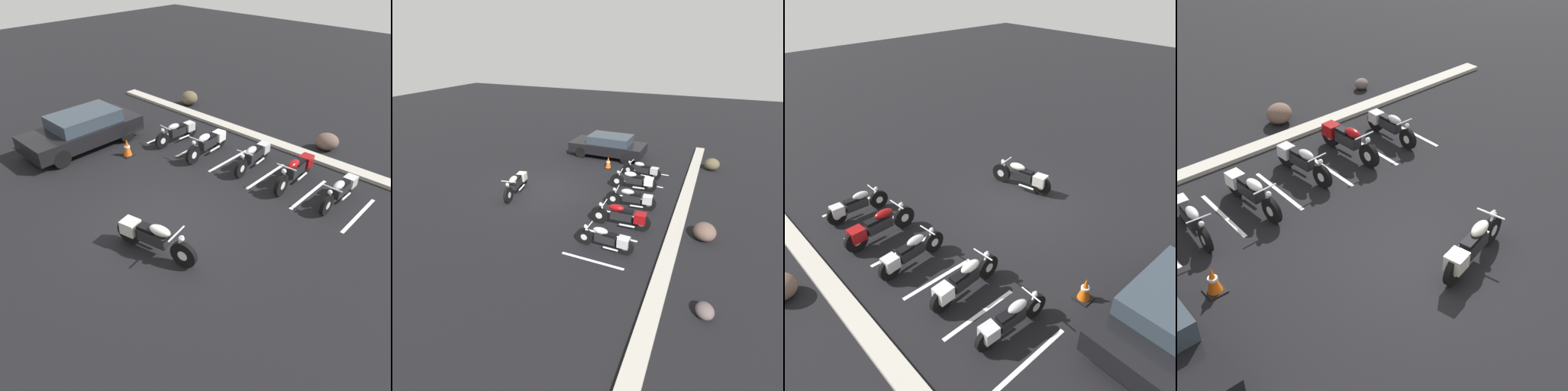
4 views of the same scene
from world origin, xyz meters
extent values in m
plane|color=black|center=(0.00, 0.00, 0.00)|extent=(60.00, 60.00, 0.00)
cylinder|color=black|center=(1.55, -0.60, 0.34)|extent=(0.70, 0.26, 0.69)
cylinder|color=silver|center=(1.55, -0.60, 0.34)|extent=(0.28, 0.18, 0.26)
cylinder|color=black|center=(-0.03, -0.93, 0.34)|extent=(0.70, 0.26, 0.69)
cylinder|color=silver|center=(-0.03, -0.93, 0.34)|extent=(0.28, 0.18, 0.26)
cube|color=black|center=(0.71, -0.78, 0.50)|extent=(0.83, 0.45, 0.31)
ellipsoid|color=beige|center=(0.91, -0.74, 0.78)|extent=(0.63, 0.38, 0.25)
cube|color=black|center=(0.53, -0.82, 0.71)|extent=(0.50, 0.34, 0.08)
cube|color=beige|center=(0.02, -0.92, 0.53)|extent=(0.48, 0.45, 0.35)
cylinder|color=silver|center=(1.42, -0.63, 0.61)|extent=(0.28, 0.12, 0.55)
cylinder|color=silver|center=(1.36, -0.64, 0.88)|extent=(0.17, 0.64, 0.04)
sphere|color=silver|center=(1.50, -0.61, 0.80)|extent=(0.15, 0.15, 0.15)
cylinder|color=silver|center=(0.42, -0.69, 0.19)|extent=(0.57, 0.19, 0.07)
cylinder|color=black|center=(-3.34, 3.24, 0.30)|extent=(0.15, 0.60, 0.59)
cylinder|color=silver|center=(-3.34, 3.24, 0.30)|extent=(0.13, 0.23, 0.23)
cylinder|color=black|center=(-3.25, 4.63, 0.30)|extent=(0.15, 0.60, 0.59)
cylinder|color=silver|center=(-3.25, 4.63, 0.30)|extent=(0.13, 0.23, 0.23)
cube|color=black|center=(-3.29, 3.98, 0.43)|extent=(0.29, 0.70, 0.27)
ellipsoid|color=#B7B7BC|center=(-3.30, 3.80, 0.67)|extent=(0.26, 0.52, 0.22)
cube|color=black|center=(-3.28, 4.14, 0.61)|extent=(0.24, 0.41, 0.07)
cube|color=#B7B7BC|center=(-3.25, 4.59, 0.46)|extent=(0.35, 0.38, 0.31)
cylinder|color=silver|center=(-3.33, 3.35, 0.53)|extent=(0.07, 0.24, 0.48)
cylinder|color=silver|center=(-3.33, 3.41, 0.76)|extent=(0.56, 0.07, 0.03)
sphere|color=silver|center=(-3.33, 3.29, 0.69)|extent=(0.13, 0.13, 0.13)
cylinder|color=silver|center=(-3.15, 4.20, 0.16)|extent=(0.09, 0.50, 0.06)
cylinder|color=black|center=(-1.71, 3.17, 0.32)|extent=(0.16, 0.66, 0.65)
cylinder|color=silver|center=(-1.71, 3.17, 0.32)|extent=(0.14, 0.25, 0.25)
cylinder|color=black|center=(-1.81, 4.69, 0.32)|extent=(0.16, 0.66, 0.65)
cylinder|color=silver|center=(-1.81, 4.69, 0.32)|extent=(0.14, 0.25, 0.25)
cube|color=black|center=(-1.76, 3.98, 0.47)|extent=(0.32, 0.76, 0.30)
ellipsoid|color=white|center=(-1.75, 3.78, 0.74)|extent=(0.29, 0.57, 0.24)
cube|color=black|center=(-1.77, 4.14, 0.67)|extent=(0.26, 0.45, 0.08)
cube|color=white|center=(-1.81, 4.64, 0.50)|extent=(0.38, 0.42, 0.33)
cylinder|color=silver|center=(-1.72, 3.28, 0.58)|extent=(0.08, 0.26, 0.52)
cylinder|color=silver|center=(-1.72, 3.34, 0.84)|extent=(0.61, 0.07, 0.04)
sphere|color=silver|center=(-1.71, 3.22, 0.76)|extent=(0.14, 0.14, 0.14)
cylinder|color=silver|center=(-1.64, 4.23, 0.18)|extent=(0.10, 0.54, 0.07)
cylinder|color=black|center=(0.03, 3.57, 0.31)|extent=(0.17, 0.63, 0.62)
cylinder|color=silver|center=(0.03, 3.57, 0.31)|extent=(0.14, 0.25, 0.24)
cylinder|color=black|center=(-0.10, 5.03, 0.31)|extent=(0.17, 0.63, 0.62)
cylinder|color=silver|center=(-0.10, 5.03, 0.31)|extent=(0.14, 0.25, 0.24)
cube|color=black|center=(-0.04, 4.35, 0.45)|extent=(0.33, 0.74, 0.28)
ellipsoid|color=#B7B7BC|center=(-0.02, 4.16, 0.71)|extent=(0.29, 0.55, 0.23)
cube|color=black|center=(-0.05, 4.51, 0.64)|extent=(0.26, 0.44, 0.08)
cube|color=#B7B7BC|center=(-0.10, 4.98, 0.48)|extent=(0.37, 0.41, 0.32)
cylinder|color=silver|center=(0.02, 3.68, 0.56)|extent=(0.08, 0.25, 0.50)
cylinder|color=silver|center=(0.02, 3.74, 0.80)|extent=(0.59, 0.09, 0.03)
sphere|color=silver|center=(0.03, 3.62, 0.73)|extent=(0.13, 0.13, 0.13)
cylinder|color=silver|center=(0.07, 4.59, 0.17)|extent=(0.11, 0.52, 0.07)
cylinder|color=black|center=(1.56, 3.54, 0.34)|extent=(0.16, 0.68, 0.68)
cylinder|color=silver|center=(1.56, 3.54, 0.34)|extent=(0.14, 0.26, 0.26)
cylinder|color=black|center=(1.48, 5.14, 0.34)|extent=(0.16, 0.68, 0.68)
cylinder|color=silver|center=(1.48, 5.14, 0.34)|extent=(0.14, 0.26, 0.26)
cube|color=black|center=(1.51, 4.39, 0.49)|extent=(0.33, 0.79, 0.31)
ellipsoid|color=maroon|center=(1.52, 4.19, 0.77)|extent=(0.30, 0.59, 0.25)
cube|color=black|center=(1.51, 4.57, 0.70)|extent=(0.27, 0.46, 0.08)
cube|color=maroon|center=(1.48, 5.08, 0.52)|extent=(0.39, 0.43, 0.35)
cylinder|color=silver|center=(1.55, 3.67, 0.61)|extent=(0.07, 0.27, 0.55)
cylinder|color=silver|center=(1.55, 3.73, 0.87)|extent=(0.64, 0.07, 0.04)
sphere|color=silver|center=(1.55, 3.60, 0.79)|extent=(0.14, 0.14, 0.14)
cylinder|color=silver|center=(1.65, 4.65, 0.19)|extent=(0.10, 0.57, 0.07)
cylinder|color=black|center=(3.01, 3.57, 0.30)|extent=(0.12, 0.60, 0.60)
cylinder|color=silver|center=(3.01, 3.57, 0.30)|extent=(0.12, 0.23, 0.23)
cylinder|color=black|center=(3.04, 4.99, 0.30)|extent=(0.12, 0.60, 0.60)
cylinder|color=silver|center=(3.04, 4.99, 0.30)|extent=(0.12, 0.23, 0.23)
cube|color=black|center=(3.02, 4.33, 0.44)|extent=(0.27, 0.70, 0.27)
ellipsoid|color=#B7B7BC|center=(3.02, 4.14, 0.69)|extent=(0.25, 0.52, 0.22)
cube|color=black|center=(3.03, 4.48, 0.62)|extent=(0.23, 0.41, 0.07)
cube|color=#B7B7BC|center=(3.03, 4.94, 0.47)|extent=(0.34, 0.37, 0.31)
cylinder|color=silver|center=(3.01, 3.68, 0.54)|extent=(0.06, 0.24, 0.49)
cylinder|color=silver|center=(3.01, 3.74, 0.78)|extent=(0.57, 0.04, 0.03)
sphere|color=silver|center=(3.01, 3.62, 0.70)|extent=(0.13, 0.13, 0.13)
cylinder|color=silver|center=(3.16, 4.55, 0.17)|extent=(0.07, 0.50, 0.06)
cylinder|color=black|center=(-4.76, -0.05, 0.32)|extent=(0.22, 0.64, 0.64)
cylinder|color=black|center=(-4.74, 2.70, 0.32)|extent=(0.22, 0.64, 0.64)
cube|color=black|center=(-5.54, 1.33, 0.56)|extent=(1.83, 4.31, 0.55)
cube|color=#A8A399|center=(0.00, 6.32, 0.06)|extent=(18.00, 0.50, 0.12)
cube|color=black|center=(-3.81, 1.99, 0.01)|extent=(0.40, 0.40, 0.03)
cone|color=#EA590F|center=(-3.81, 1.99, 0.31)|extent=(0.32, 0.32, 0.63)
cylinder|color=white|center=(-3.81, 1.99, 0.34)|extent=(0.20, 0.20, 0.06)
cube|color=white|center=(-4.04, 4.15, 0.00)|extent=(0.10, 2.10, 0.00)
cube|color=white|center=(-2.48, 4.15, 0.00)|extent=(0.10, 2.10, 0.00)
cube|color=white|center=(-0.92, 4.15, 0.00)|extent=(0.10, 2.10, 0.00)
cube|color=white|center=(0.63, 4.15, 0.00)|extent=(0.10, 2.10, 0.00)
cube|color=white|center=(2.19, 4.15, 0.00)|extent=(0.10, 2.10, 0.00)
cube|color=white|center=(3.75, 4.15, 0.00)|extent=(0.10, 2.10, 0.00)
camera|label=1|loc=(6.23, -5.22, 6.43)|focal=35.00mm
camera|label=2|loc=(10.79, 7.01, 6.21)|focal=28.00mm
camera|label=3|loc=(-6.90, 8.16, 6.92)|focal=35.00mm
camera|label=4|loc=(-6.51, -5.94, 7.79)|focal=50.00mm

